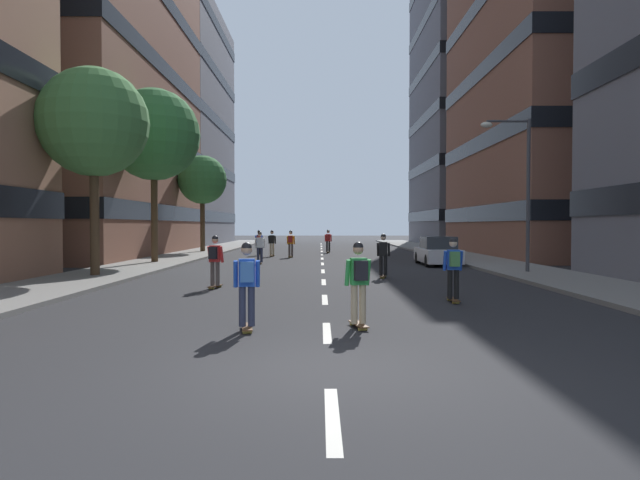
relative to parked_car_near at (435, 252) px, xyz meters
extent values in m
plane|color=#28282B|center=(-6.10, 5.20, -0.70)|extent=(163.46, 163.46, 0.00)
cube|color=gray|center=(-15.21, 8.61, -0.63)|extent=(3.60, 74.92, 0.14)
cube|color=gray|center=(3.00, 8.61, -0.63)|extent=(3.60, 74.92, 0.14)
cube|color=silver|center=(-6.10, -24.04, -0.70)|extent=(0.16, 2.20, 0.01)
cube|color=silver|center=(-6.10, -19.04, -0.70)|extent=(0.16, 2.20, 0.01)
cube|color=silver|center=(-6.10, -14.04, -0.70)|extent=(0.16, 2.20, 0.01)
cube|color=silver|center=(-6.10, -9.04, -0.70)|extent=(0.16, 2.20, 0.01)
cube|color=silver|center=(-6.10, -4.04, -0.70)|extent=(0.16, 2.20, 0.01)
cube|color=silver|center=(-6.10, 0.96, -0.70)|extent=(0.16, 2.20, 0.01)
cube|color=silver|center=(-6.10, 5.96, -0.70)|extent=(0.16, 2.20, 0.01)
cube|color=silver|center=(-6.10, 10.96, -0.70)|extent=(0.16, 2.20, 0.01)
cube|color=silver|center=(-6.10, 15.96, -0.70)|extent=(0.16, 2.20, 0.01)
cube|color=silver|center=(-6.10, 20.96, -0.70)|extent=(0.16, 2.20, 0.01)
cube|color=silver|center=(-6.10, 25.96, -0.70)|extent=(0.16, 2.20, 0.01)
cube|color=silver|center=(-6.10, 30.96, -0.70)|extent=(0.16, 2.20, 0.01)
cube|color=silver|center=(-6.10, 35.96, -0.70)|extent=(0.16, 2.20, 0.01)
cube|color=brown|center=(-24.83, 9.80, 16.73)|extent=(15.64, 23.28, 34.86)
cube|color=black|center=(-24.83, 9.80, 2.29)|extent=(15.76, 23.40, 1.10)
cube|color=black|center=(-24.83, 9.80, 7.27)|extent=(15.76, 23.40, 1.10)
cube|color=black|center=(-24.83, 9.80, 12.25)|extent=(15.76, 23.40, 1.10)
cube|color=slate|center=(-24.83, 31.75, 11.83)|extent=(15.64, 20.38, 25.07)
cube|color=black|center=(-24.83, 31.75, 2.31)|extent=(15.76, 20.50, 1.10)
cube|color=black|center=(-24.83, 31.75, 7.32)|extent=(15.76, 20.50, 1.10)
cube|color=black|center=(-24.83, 31.75, 12.33)|extent=(15.76, 20.50, 1.10)
cube|color=black|center=(-24.83, 31.75, 17.35)|extent=(15.76, 20.50, 1.10)
cube|color=black|center=(-24.83, 31.75, 22.36)|extent=(15.76, 20.50, 1.10)
cube|color=brown|center=(12.62, 9.80, 13.89)|extent=(15.64, 20.26, 29.18)
cube|color=black|center=(12.62, 9.80, 2.22)|extent=(15.76, 20.38, 1.10)
cube|color=black|center=(12.62, 9.80, 7.08)|extent=(15.76, 20.38, 1.10)
cube|color=black|center=(12.62, 9.80, 11.94)|extent=(15.76, 20.38, 1.10)
cube|color=black|center=(12.62, 9.80, 16.81)|extent=(15.76, 20.38, 1.10)
cube|color=slate|center=(12.62, 31.75, 14.75)|extent=(15.64, 18.17, 30.90)
cube|color=black|center=(12.62, 31.75, 2.39)|extent=(15.76, 18.29, 1.10)
cube|color=black|center=(12.62, 31.75, 7.54)|extent=(15.76, 18.29, 1.10)
cube|color=black|center=(12.62, 31.75, 12.69)|extent=(15.76, 18.29, 1.10)
cube|color=black|center=(12.62, 31.75, 17.84)|extent=(15.76, 18.29, 1.10)
cube|color=black|center=(12.62, 31.75, 22.99)|extent=(15.76, 18.29, 1.10)
cube|color=silver|center=(0.00, 0.04, -0.17)|extent=(1.80, 4.40, 0.70)
cube|color=#2D3338|center=(0.00, -0.11, 0.50)|extent=(1.60, 2.10, 0.64)
cylinder|color=black|center=(-0.80, 1.49, -0.38)|extent=(0.22, 0.64, 0.64)
cylinder|color=black|center=(0.80, 1.49, -0.38)|extent=(0.22, 0.64, 0.64)
cylinder|color=black|center=(-0.80, -1.41, -0.38)|extent=(0.22, 0.64, 0.64)
cylinder|color=black|center=(0.80, -1.41, -0.38)|extent=(0.22, 0.64, 0.64)
cylinder|color=#4C3823|center=(-15.21, 13.40, 1.52)|extent=(0.36, 0.36, 4.15)
sphere|color=#387A3D|center=(-15.21, 13.40, 4.89)|extent=(3.70, 3.70, 3.70)
cylinder|color=#4C3823|center=(-15.21, -7.52, 1.72)|extent=(0.36, 0.36, 4.56)
sphere|color=#478442|center=(-15.21, -7.52, 5.50)|extent=(4.30, 4.30, 4.30)
cylinder|color=#4C3823|center=(-15.21, 0.71, 2.01)|extent=(0.36, 0.36, 5.14)
sphere|color=#387A3D|center=(-15.21, 0.71, 6.31)|extent=(4.94, 4.94, 4.94)
cylinder|color=#3F3F44|center=(2.64, -5.84, 2.69)|extent=(0.16, 0.16, 6.50)
cylinder|color=#3F3F44|center=(1.74, -5.84, 5.84)|extent=(1.80, 0.10, 0.10)
ellipsoid|color=silver|center=(0.84, -5.84, 5.69)|extent=(0.50, 0.30, 0.24)
cube|color=brown|center=(-9.49, 8.33, -0.62)|extent=(0.30, 0.92, 0.02)
cylinder|color=#D8BF4C|center=(-9.45, 8.65, -0.66)|extent=(0.19, 0.09, 0.07)
cylinder|color=#D8BF4C|center=(-9.52, 8.01, -0.66)|extent=(0.19, 0.09, 0.07)
cylinder|color=tan|center=(-9.58, 8.34, -0.21)|extent=(0.16, 0.16, 0.80)
cylinder|color=tan|center=(-9.40, 8.32, -0.21)|extent=(0.16, 0.16, 0.80)
cube|color=black|center=(-9.49, 8.33, 0.47)|extent=(0.34, 0.24, 0.55)
cylinder|color=black|center=(-9.70, 8.41, 0.44)|extent=(0.12, 0.24, 0.55)
cylinder|color=black|center=(-9.26, 8.35, 0.44)|extent=(0.12, 0.24, 0.55)
sphere|color=tan|center=(-9.48, 8.35, 0.92)|extent=(0.22, 0.22, 0.22)
sphere|color=black|center=(-9.48, 8.35, 0.97)|extent=(0.21, 0.21, 0.21)
cube|color=brown|center=(-9.53, 0.92, -0.62)|extent=(0.31, 0.92, 0.02)
cylinder|color=#D8BF4C|center=(-9.57, 1.24, -0.66)|extent=(0.19, 0.09, 0.07)
cylinder|color=#D8BF4C|center=(-9.49, 0.61, -0.66)|extent=(0.19, 0.09, 0.07)
cylinder|color=#2D334C|center=(-9.62, 0.91, -0.21)|extent=(0.16, 0.16, 0.80)
cylinder|color=#2D334C|center=(-9.44, 0.93, -0.21)|extent=(0.16, 0.16, 0.80)
cube|color=white|center=(-9.53, 0.92, 0.47)|extent=(0.34, 0.24, 0.55)
cylinder|color=white|center=(-9.75, 0.95, 0.44)|extent=(0.12, 0.24, 0.55)
cylinder|color=white|center=(-9.32, 1.00, 0.44)|extent=(0.12, 0.24, 0.55)
sphere|color=tan|center=(-9.53, 0.94, 0.92)|extent=(0.22, 0.22, 0.22)
sphere|color=black|center=(-9.53, 0.94, 0.97)|extent=(0.21, 0.21, 0.21)
cube|color=brown|center=(-8.16, 7.14, -0.62)|extent=(0.31, 0.92, 0.02)
cylinder|color=#D8BF4C|center=(-8.12, 7.46, -0.66)|extent=(0.19, 0.09, 0.07)
cylinder|color=#D8BF4C|center=(-8.20, 6.83, -0.66)|extent=(0.19, 0.09, 0.07)
cylinder|color=#594C47|center=(-8.25, 7.15, -0.21)|extent=(0.16, 0.16, 0.80)
cylinder|color=#594C47|center=(-8.07, 7.13, -0.21)|extent=(0.16, 0.16, 0.80)
cube|color=orange|center=(-8.16, 7.14, 0.47)|extent=(0.34, 0.24, 0.55)
cylinder|color=orange|center=(-8.37, 7.22, 0.44)|extent=(0.12, 0.24, 0.55)
cylinder|color=orange|center=(-7.93, 7.17, 0.44)|extent=(0.12, 0.24, 0.55)
sphere|color=tan|center=(-8.16, 7.16, 0.92)|extent=(0.22, 0.22, 0.22)
sphere|color=black|center=(-8.16, 7.16, 0.97)|extent=(0.21, 0.21, 0.21)
cube|color=#A52626|center=(-8.18, 6.97, 0.50)|extent=(0.28, 0.19, 0.40)
cube|color=brown|center=(-5.62, 13.40, -0.62)|extent=(0.29, 0.92, 0.02)
cylinder|color=#D8BF4C|center=(-5.59, 13.72, -0.66)|extent=(0.19, 0.09, 0.07)
cylinder|color=#D8BF4C|center=(-5.65, 13.08, -0.66)|extent=(0.19, 0.09, 0.07)
cylinder|color=black|center=(-5.71, 13.41, -0.21)|extent=(0.15, 0.15, 0.80)
cylinder|color=black|center=(-5.53, 13.39, -0.21)|extent=(0.15, 0.15, 0.80)
cube|color=red|center=(-5.62, 13.40, 0.47)|extent=(0.34, 0.23, 0.55)
cylinder|color=red|center=(-5.83, 13.47, 0.44)|extent=(0.11, 0.24, 0.55)
cylinder|color=red|center=(-5.40, 13.43, 0.44)|extent=(0.11, 0.24, 0.55)
sphere|color=#997051|center=(-5.62, 13.42, 0.92)|extent=(0.22, 0.22, 0.22)
sphere|color=black|center=(-5.62, 13.42, 0.97)|extent=(0.21, 0.21, 0.21)
cube|color=#A52626|center=(-5.64, 13.22, 0.50)|extent=(0.27, 0.18, 0.40)
cube|color=brown|center=(-5.45, -18.54, -0.62)|extent=(0.39, 0.92, 0.02)
cylinder|color=#D8BF4C|center=(-5.52, -18.23, -0.66)|extent=(0.19, 0.11, 0.07)
cylinder|color=#D8BF4C|center=(-5.38, -18.85, -0.66)|extent=(0.19, 0.11, 0.07)
cylinder|color=tan|center=(-5.54, -18.56, -0.21)|extent=(0.17, 0.17, 0.80)
cylinder|color=tan|center=(-5.36, -18.52, -0.21)|extent=(0.17, 0.17, 0.80)
cube|color=green|center=(-5.45, -18.54, 0.47)|extent=(0.36, 0.26, 0.55)
cylinder|color=green|center=(-5.68, -18.54, 0.44)|extent=(0.14, 0.24, 0.55)
cylinder|color=green|center=(-5.25, -18.45, 0.44)|extent=(0.14, 0.24, 0.55)
sphere|color=tan|center=(-5.45, -18.52, 0.92)|extent=(0.22, 0.22, 0.22)
sphere|color=black|center=(-5.45, -18.52, 0.97)|extent=(0.21, 0.21, 0.21)
cube|color=black|center=(-5.41, -18.72, 0.50)|extent=(0.29, 0.21, 0.40)
cube|color=brown|center=(-7.71, -18.86, -0.62)|extent=(0.33, 0.92, 0.02)
cylinder|color=#D8BF4C|center=(-7.75, -18.55, -0.66)|extent=(0.19, 0.10, 0.07)
cylinder|color=#D8BF4C|center=(-7.66, -19.18, -0.66)|extent=(0.19, 0.10, 0.07)
cylinder|color=#2D334C|center=(-7.80, -18.87, -0.21)|extent=(0.16, 0.16, 0.80)
cylinder|color=#2D334C|center=(-7.62, -18.85, -0.21)|extent=(0.16, 0.16, 0.80)
cube|color=blue|center=(-7.71, -18.86, 0.47)|extent=(0.35, 0.24, 0.55)
cylinder|color=blue|center=(-7.93, -18.84, 0.44)|extent=(0.12, 0.24, 0.55)
cylinder|color=blue|center=(-7.50, -18.78, 0.44)|extent=(0.12, 0.24, 0.55)
sphere|color=tan|center=(-7.71, -18.84, 0.92)|extent=(0.22, 0.22, 0.22)
sphere|color=black|center=(-7.71, -18.84, 0.97)|extent=(0.21, 0.21, 0.21)
cube|color=#3F72BF|center=(-7.68, -19.04, 0.50)|extent=(0.28, 0.20, 0.40)
cube|color=brown|center=(-10.52, 9.72, -0.62)|extent=(0.23, 0.91, 0.02)
cylinder|color=#D8BF4C|center=(-10.53, 10.04, -0.66)|extent=(0.18, 0.08, 0.07)
cylinder|color=#D8BF4C|center=(-10.51, 9.40, -0.66)|extent=(0.18, 0.08, 0.07)
cylinder|color=black|center=(-10.61, 9.72, -0.21)|extent=(0.14, 0.14, 0.80)
cylinder|color=black|center=(-10.43, 9.73, -0.21)|extent=(0.14, 0.14, 0.80)
cube|color=blue|center=(-10.52, 9.72, 0.47)|extent=(0.33, 0.21, 0.55)
cylinder|color=blue|center=(-10.74, 9.77, 0.44)|extent=(0.10, 0.23, 0.55)
cylinder|color=blue|center=(-10.30, 9.78, 0.44)|extent=(0.10, 0.23, 0.55)
sphere|color=tan|center=(-10.52, 9.74, 0.92)|extent=(0.22, 0.22, 0.22)
sphere|color=black|center=(-10.52, 9.74, 0.97)|extent=(0.21, 0.21, 0.21)
cube|color=#A52626|center=(-10.51, 9.54, 0.50)|extent=(0.26, 0.17, 0.40)
cube|color=brown|center=(-9.76, -11.16, -0.62)|extent=(0.38, 0.92, 0.02)
cylinder|color=#D8BF4C|center=(-9.69, -10.85, -0.66)|extent=(0.19, 0.11, 0.07)
cylinder|color=#D8BF4C|center=(-9.82, -11.48, -0.66)|extent=(0.19, 0.11, 0.07)
cylinder|color=#594C47|center=(-9.85, -11.14, -0.21)|extent=(0.17, 0.17, 0.80)
cylinder|color=#594C47|center=(-9.67, -11.18, -0.21)|extent=(0.17, 0.17, 0.80)
cube|color=red|center=(-9.76, -11.16, 0.47)|extent=(0.35, 0.26, 0.55)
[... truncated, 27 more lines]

